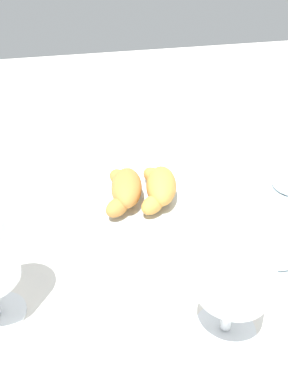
{
  "coord_description": "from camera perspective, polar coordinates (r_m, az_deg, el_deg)",
  "views": [
    {
      "loc": [
        -0.47,
        0.16,
        0.36
      ],
      "look_at": [
        0.02,
        0.02,
        0.03
      ],
      "focal_mm": 35.77,
      "sensor_mm": 36.0,
      "label": 1
    }
  ],
  "objects": [
    {
      "name": "croissant_large",
      "position": [
        0.61,
        2.28,
        0.85
      ],
      "size": [
        0.13,
        0.09,
        0.04
      ],
      "color": "#CC893D",
      "rests_on": "pastry_plate"
    },
    {
      "name": "pastry_plate",
      "position": [
        0.62,
        0.0,
        -1.52
      ],
      "size": [
        0.23,
        0.23,
        0.02
      ],
      "color": "silver",
      "rests_on": "ground_plane"
    },
    {
      "name": "ground_plane",
      "position": [
        0.62,
        2.52,
        -3.08
      ],
      "size": [
        2.2,
        2.2,
        0.0
      ],
      "primitive_type": "plane",
      "color": "silver"
    },
    {
      "name": "juice_glass_right",
      "position": [
        0.4,
        14.07,
        -10.9
      ],
      "size": [
        0.08,
        0.08,
        0.14
      ],
      "color": "white",
      "rests_on": "ground_plane"
    },
    {
      "name": "coffee_cup_near",
      "position": [
        0.55,
        18.93,
        -7.06
      ],
      "size": [
        0.14,
        0.14,
        0.06
      ],
      "color": "silver",
      "rests_on": "ground_plane"
    },
    {
      "name": "croissant_small",
      "position": [
        0.6,
        -2.9,
        0.55
      ],
      "size": [
        0.13,
        0.09,
        0.04
      ],
      "color": "#BC7A38",
      "rests_on": "pastry_plate"
    }
  ]
}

